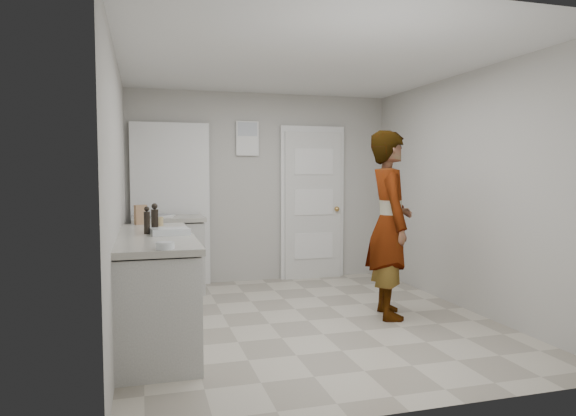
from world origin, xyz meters
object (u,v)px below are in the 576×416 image
object	(u,v)px
person	(389,224)
spice_jar	(160,221)
oil_cruet_a	(155,218)
oil_cruet_b	(147,221)
baking_dish	(170,232)
cake_mix_box	(141,215)
egg_bowl	(165,246)

from	to	relation	value
person	spice_jar	xyz separation A→B (m)	(-2.22, 0.57, 0.04)
oil_cruet_a	oil_cruet_b	world-z (taller)	oil_cruet_a
spice_jar	oil_cruet_a	size ratio (longest dim) A/B	0.35
oil_cruet_b	baking_dish	distance (m)	0.23
person	spice_jar	distance (m)	2.29
cake_mix_box	baking_dish	bearing A→B (deg)	-99.78
oil_cruet_a	oil_cruet_b	bearing A→B (deg)	-110.86
cake_mix_box	baking_dish	size ratio (longest dim) A/B	0.60
oil_cruet_a	oil_cruet_b	size ratio (longest dim) A/B	1.06
person	baking_dish	size ratio (longest dim) A/B	5.60
oil_cruet_b	egg_bowl	world-z (taller)	oil_cruet_b
cake_mix_box	egg_bowl	distance (m)	1.80
person	oil_cruet_b	size ratio (longest dim) A/B	7.83
person	oil_cruet_a	world-z (taller)	person
cake_mix_box	person	bearing A→B (deg)	-41.51
person	oil_cruet_a	distance (m)	2.28
person	baking_dish	xyz separation A→B (m)	(-2.16, -0.20, 0.02)
person	oil_cruet_a	bearing A→B (deg)	100.93
cake_mix_box	egg_bowl	xyz separation A→B (m)	(0.17, -1.80, -0.07)
spice_jar	oil_cruet_b	xyz separation A→B (m)	(-0.13, -0.66, 0.07)
spice_jar	oil_cruet_a	world-z (taller)	oil_cruet_a
oil_cruet_a	person	bearing A→B (deg)	-2.31
oil_cruet_b	spice_jar	bearing A→B (deg)	78.52
person	oil_cruet_a	xyz separation A→B (m)	(-2.28, 0.09, 0.11)
person	spice_jar	size ratio (longest dim) A/B	21.31
person	cake_mix_box	xyz separation A→B (m)	(-2.40, 0.76, 0.09)
oil_cruet_b	egg_bowl	bearing A→B (deg)	-83.28
cake_mix_box	spice_jar	size ratio (longest dim) A/B	2.27
person	cake_mix_box	size ratio (longest dim) A/B	9.40
person	baking_dish	bearing A→B (deg)	108.45
cake_mix_box	oil_cruet_a	xyz separation A→B (m)	(0.12, -0.67, 0.02)
person	oil_cruet_b	distance (m)	2.35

